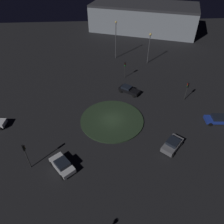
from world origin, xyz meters
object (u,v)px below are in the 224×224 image
traffic_light_south (187,88)px  traffic_light_northwest (25,152)px  car_grey (172,144)px  streetlamp_east (116,36)px  traffic_light_east (125,67)px  car_blue (219,119)px  streetlamp_southeast (150,42)px  store_building (144,17)px  car_black (129,90)px  car_silver (62,165)px

traffic_light_south → traffic_light_northwest: bearing=8.8°
car_grey → traffic_light_south: 13.48m
traffic_light_south → traffic_light_northwest: traffic_light_northwest is taller
car_grey → streetlamp_east: size_ratio=0.43×
traffic_light_northwest → traffic_light_east: size_ratio=1.17×
car_blue → car_grey: bearing=-147.4°
traffic_light_east → streetlamp_southeast: 10.06m
car_grey → traffic_light_northwest: traffic_light_northwest is taller
car_grey → streetlamp_east: bearing=-125.8°
car_blue → traffic_light_northwest: 30.85m
traffic_light_northwest → store_building: size_ratio=0.12×
traffic_light_south → streetlamp_east: streetlamp_east is taller
car_black → streetlamp_southeast: bearing=101.7°
traffic_light_northwest → traffic_light_south: bearing=-9.2°
streetlamp_southeast → streetlamp_east: 8.59m
car_silver → traffic_light_south: bearing=-94.2°
car_silver → traffic_light_south: (14.41, -21.99, 1.94)m
car_grey → store_building: (53.90, -5.67, 3.44)m
traffic_light_south → traffic_light_east: (9.33, 10.68, -0.00)m
car_blue → streetlamp_southeast: bearing=112.7°
traffic_light_south → streetlamp_southeast: streetlamp_southeast is taller
car_blue → traffic_light_east: size_ratio=1.24×
car_black → streetlamp_east: size_ratio=0.47×
traffic_light_east → car_black: bearing=16.7°
traffic_light_south → streetlamp_east: bearing=-78.1°
car_blue → traffic_light_south: bearing=122.1°
car_silver → car_grey: (2.53, -15.94, -0.00)m
car_black → traffic_light_northwest: traffic_light_northwest is taller
car_grey → streetlamp_southeast: bearing=-140.3°
car_black → streetlamp_southeast: streetlamp_southeast is taller
car_black → streetlamp_southeast: 15.36m
car_blue → traffic_light_south: (6.84, 3.53, 1.99)m
streetlamp_east → store_building: 24.98m
car_blue → store_building: store_building is taller
car_grey → car_black: car_grey is taller
car_black → streetlamp_east: (16.57, 1.30, 5.06)m
car_blue → car_silver: car_silver is taller
streetlamp_east → car_black: bearing=-175.5°
car_blue → car_silver: 26.63m
car_silver → streetlamp_southeast: (30.79, -18.02, 4.55)m
traffic_light_east → streetlamp_east: 11.00m
car_blue → traffic_light_east: traffic_light_east is taller
car_black → streetlamp_southeast: (13.10, -6.54, 4.64)m
car_blue → traffic_light_south: size_ratio=1.24×
car_silver → traffic_light_east: traffic_light_east is taller
car_grey → store_building: size_ratio=0.11×
car_silver → traffic_light_northwest: 5.04m
streetlamp_southeast → traffic_light_east: bearing=136.4°
car_silver → traffic_light_northwest: size_ratio=0.95×
car_silver → traffic_light_east: 26.38m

